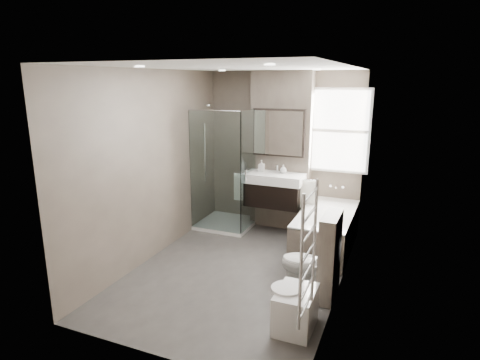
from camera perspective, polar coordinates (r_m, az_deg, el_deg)
The scene contains 15 objects.
room at distance 5.05m, azimuth 0.02°, elevation 0.83°, with size 2.70×3.90×2.70m.
vanity_pier at distance 6.69m, azimuth 5.86°, elevation 4.06°, with size 1.00×0.25×2.60m, color #5F554B.
vanity at distance 6.48m, azimuth 4.84°, elevation -1.31°, with size 0.95×0.47×0.66m.
mirror_cabinet at distance 6.48m, azimuth 5.51°, elevation 6.70°, with size 0.86×0.08×0.76m.
towel_left at distance 6.66m, azimuth 0.19°, elevation -1.04°, with size 0.24×0.06×0.44m, color silver.
towel_right at distance 6.33m, azimuth 9.61°, elevation -2.04°, with size 0.24×0.06×0.44m, color silver.
shower_enclosure at distance 6.74m, azimuth -1.50°, elevation -2.86°, with size 0.90×0.90×2.00m.
bathtub at distance 6.11m, azimuth 12.16°, elevation -6.77°, with size 0.75×1.60×0.57m.
window at distance 6.53m, azimuth 13.83°, elevation 6.81°, with size 0.98×0.06×1.33m.
toilet at distance 4.90m, azimuth 9.79°, elevation -11.74°, with size 0.38×0.67×0.68m, color white.
cistern_box at distance 4.76m, azimuth 12.63°, elevation -10.54°, with size 0.19×0.55×1.00m.
bidet at distance 4.28m, azimuth 7.83°, elevation -17.64°, with size 0.44×0.51×0.53m.
towel_radiator at distance 3.29m, azimuth 9.66°, elevation -10.13°, with size 0.03×0.49×1.10m.
soap_bottle_a at distance 6.54m, azimuth 3.08°, elevation 2.03°, with size 0.08×0.09×0.19m, color white.
soap_bottle_b at distance 6.45m, azimuth 6.18°, elevation 1.58°, with size 0.11×0.11×0.14m, color white.
Camera 1 is at (1.88, -4.54, 2.46)m, focal length 30.00 mm.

